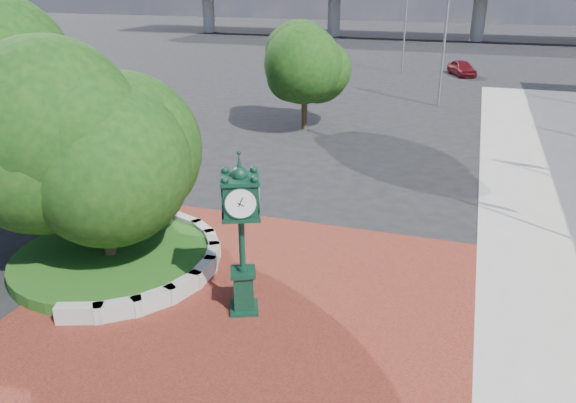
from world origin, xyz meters
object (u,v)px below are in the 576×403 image
at_px(post_clock, 241,229).
at_px(street_lamp_far, 409,10).
at_px(street_lamp_near, 449,27).
at_px(parked_car, 462,68).

relative_size(post_clock, street_lamp_far, 0.48).
distance_m(post_clock, street_lamp_near, 28.18).
bearing_deg(post_clock, street_lamp_near, 83.16).
distance_m(post_clock, parked_car, 41.79).
bearing_deg(parked_car, street_lamp_near, -117.31).
xyz_separation_m(parked_car, street_lamp_far, (-5.07, -0.48, 4.87)).
bearing_deg(street_lamp_far, street_lamp_near, -72.26).
bearing_deg(post_clock, parked_car, 84.26).
bearing_deg(parked_car, post_clock, -119.56).
xyz_separation_m(post_clock, street_lamp_near, (3.34, 27.84, 2.79)).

